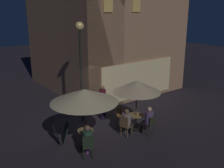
# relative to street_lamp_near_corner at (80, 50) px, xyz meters

# --- Properties ---
(ground_plane) EXTENTS (60.00, 60.00, 0.00)m
(ground_plane) POSITION_rel_street_lamp_near_corner_xyz_m (-0.09, -0.56, -3.45)
(ground_plane) COLOR #262027
(cafe_building) EXTENTS (7.47, 8.41, 7.60)m
(cafe_building) POSITION_rel_street_lamp_near_corner_xyz_m (3.19, 3.39, 0.34)
(cafe_building) COLOR #A17556
(cafe_building) RESTS_ON ground
(street_lamp_near_corner) EXTENTS (0.38, 0.38, 4.67)m
(street_lamp_near_corner) POSITION_rel_street_lamp_near_corner_xyz_m (0.00, 0.00, 0.00)
(street_lamp_near_corner) COLOR black
(street_lamp_near_corner) RESTS_ON ground
(menu_sandwich_board) EXTENTS (0.78, 0.72, 0.87)m
(menu_sandwich_board) POSITION_rel_street_lamp_near_corner_xyz_m (-1.77, -1.33, -3.00)
(menu_sandwich_board) COLOR black
(menu_sandwich_board) RESTS_ON ground
(cafe_table_0) EXTENTS (0.69, 0.69, 0.73)m
(cafe_table_0) POSITION_rel_street_lamp_near_corner_xyz_m (1.40, -2.25, -2.94)
(cafe_table_0) COLOR black
(cafe_table_0) RESTS_ON ground
(cafe_table_1) EXTENTS (0.62, 0.62, 0.72)m
(cafe_table_1) POSITION_rel_street_lamp_near_corner_xyz_m (-1.15, -2.21, -2.97)
(cafe_table_1) COLOR black
(cafe_table_1) RESTS_ON ground
(patio_umbrella_0) EXTENTS (2.07, 2.07, 2.28)m
(patio_umbrella_0) POSITION_rel_street_lamp_near_corner_xyz_m (1.40, -2.25, -1.44)
(patio_umbrella_0) COLOR black
(patio_umbrella_0) RESTS_ON ground
(patio_umbrella_1) EXTENTS (2.54, 2.54, 2.36)m
(patio_umbrella_1) POSITION_rel_street_lamp_near_corner_xyz_m (-1.15, -2.21, -1.35)
(patio_umbrella_1) COLOR black
(patio_umbrella_1) RESTS_ON ground
(cafe_chair_0) EXTENTS (0.46, 0.46, 0.89)m
(cafe_chair_0) POSITION_rel_street_lamp_near_corner_xyz_m (1.56, -3.00, -2.90)
(cafe_chair_0) COLOR black
(cafe_chair_0) RESTS_ON ground
(cafe_chair_1) EXTENTS (0.50, 0.50, 0.89)m
(cafe_chair_1) POSITION_rel_street_lamp_near_corner_xyz_m (1.16, -1.50, -2.92)
(cafe_chair_1) COLOR brown
(cafe_chair_1) RESTS_ON ground
(cafe_chair_2) EXTENTS (0.50, 0.50, 0.93)m
(cafe_chair_2) POSITION_rel_street_lamp_near_corner_xyz_m (0.63, -2.45, -2.90)
(cafe_chair_2) COLOR brown
(cafe_chair_2) RESTS_ON ground
(cafe_chair_3) EXTENTS (0.53, 0.53, 0.94)m
(cafe_chair_3) POSITION_rel_street_lamp_near_corner_xyz_m (-1.52, -3.01, -2.89)
(cafe_chair_3) COLOR black
(cafe_chair_3) RESTS_ON ground
(patron_seated_0) EXTENTS (0.44, 0.55, 1.27)m
(patron_seated_0) POSITION_rel_street_lamp_near_corner_xyz_m (1.53, -2.88, -2.73)
(patron_seated_0) COLOR black
(patron_seated_0) RESTS_ON ground
(patron_seated_1) EXTENTS (0.55, 0.46, 1.20)m
(patron_seated_1) POSITION_rel_street_lamp_near_corner_xyz_m (0.77, -2.42, -2.76)
(patron_seated_1) COLOR black
(patron_seated_1) RESTS_ON ground
(patron_seated_2) EXTENTS (0.46, 0.53, 1.27)m
(patron_seated_2) POSITION_rel_street_lamp_near_corner_xyz_m (-1.46, -2.88, -2.74)
(patron_seated_2) COLOR #643166
(patron_seated_2) RESTS_ON ground
(patron_standing_3) EXTENTS (0.32, 0.32, 1.69)m
(patron_standing_3) POSITION_rel_street_lamp_near_corner_xyz_m (0.94, -0.35, -2.60)
(patron_standing_3) COLOR black
(patron_standing_3) RESTS_ON ground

